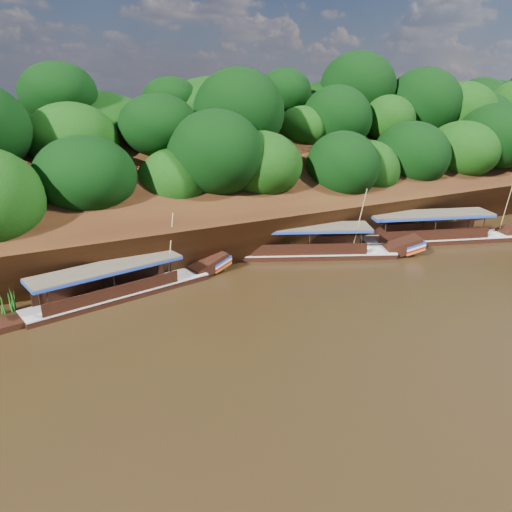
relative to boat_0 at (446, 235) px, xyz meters
The scene contains 6 objects.
ground 16.33m from the boat_0, 157.03° to the right, with size 160.00×160.00×0.00m, color black.
riverbank 22.26m from the boat_0, 132.59° to the left, with size 120.00×30.06×19.40m.
boat_0 is the anchor object (origin of this frame).
boat_1 11.81m from the boat_0, behind, with size 14.28×8.13×6.19m.
boat_2 27.57m from the boat_0, behind, with size 14.66×4.57×5.35m.
reeds 18.81m from the boat_0, behind, with size 47.74×2.38×2.07m.
Camera 1 is at (-19.54, -22.84, 13.19)m, focal length 35.00 mm.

